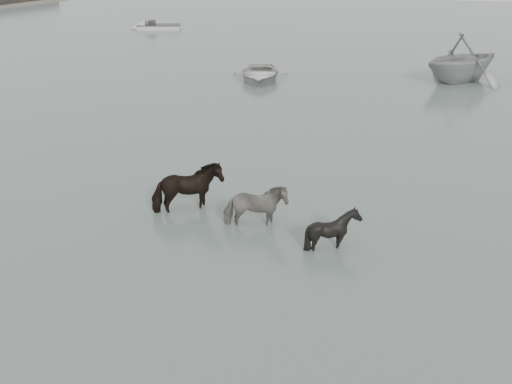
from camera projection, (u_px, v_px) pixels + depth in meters
The scene contains 7 objects.
ground at pixel (264, 232), 14.47m from camera, with size 140.00×140.00×0.00m, color #556660.
pony_pinto at pixel (255, 201), 14.53m from camera, with size 0.75×1.65×1.39m, color black.
pony_dark at pixel (188, 185), 15.27m from camera, with size 1.59×1.36×1.60m, color black.
pony_black at pixel (334, 224), 13.52m from camera, with size 1.00×1.13×1.24m, color black.
rowboat_lead at pixel (259, 72), 30.51m from camera, with size 3.07×4.30×0.89m, color #BBBAB5.
rowboat_trail at pixel (463, 56), 29.85m from camera, with size 4.35×5.04×2.65m, color #9D9F9C.
skiff_outer at pixel (159, 25), 48.68m from camera, with size 5.01×1.60×0.75m, color beige, non-canonical shape.
Camera 1 is at (4.39, -12.07, 6.73)m, focal length 40.00 mm.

